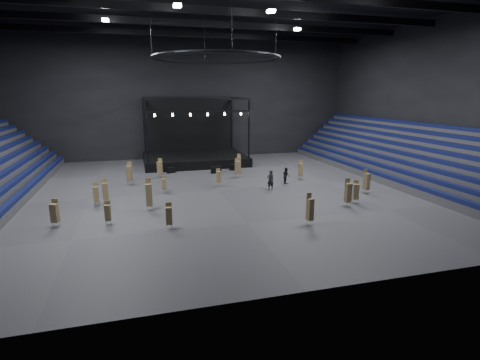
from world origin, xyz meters
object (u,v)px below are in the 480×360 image
object	(u,v)px
chair_stack_10	(55,212)
man_center	(270,180)
chair_stack_6	(301,169)
chair_stack_9	(348,192)
chair_stack_15	(169,215)
chair_stack_14	(356,191)
stage	(194,152)
chair_stack_11	(149,194)
flight_case_left	(171,170)
chair_stack_3	(219,177)
chair_stack_5	(238,167)
chair_stack_2	(164,184)
crew_member	(286,175)
flight_case_mid	(216,170)
chair_stack_12	(160,168)
chair_stack_0	(96,194)
chair_stack_8	(310,209)
chair_stack_13	(367,181)
chair_stack_16	(105,191)
chair_stack_7	(129,173)
chair_stack_4	(239,163)
chair_stack_1	(108,212)

from	to	relation	value
chair_stack_10	man_center	bearing A→B (deg)	33.96
chair_stack_6	chair_stack_9	size ratio (longest dim) A/B	0.89
chair_stack_15	man_center	distance (m)	14.11
chair_stack_14	chair_stack_9	bearing A→B (deg)	-130.37
stage	chair_stack_11	bearing A→B (deg)	-108.32
flight_case_left	chair_stack_11	bearing A→B (deg)	-101.93
chair_stack_6	chair_stack_15	world-z (taller)	chair_stack_6
chair_stack_3	chair_stack_6	distance (m)	9.92
chair_stack_15	man_center	world-z (taller)	man_center
stage	chair_stack_5	size ratio (longest dim) A/B	6.07
chair_stack_2	crew_member	size ratio (longest dim) A/B	0.98
flight_case_mid	man_center	xyz separation A→B (m)	(3.68, -9.63, 0.61)
chair_stack_6	crew_member	size ratio (longest dim) A/B	1.28
chair_stack_10	chair_stack_11	xyz separation A→B (m)	(6.91, 2.28, 0.28)
flight_case_left	chair_stack_3	world-z (taller)	chair_stack_3
chair_stack_3	chair_stack_14	xyz separation A→B (m)	(10.57, -9.54, 0.09)
chair_stack_12	crew_member	size ratio (longest dim) A/B	1.30
chair_stack_12	chair_stack_0	bearing A→B (deg)	-97.09
chair_stack_8	crew_member	bearing A→B (deg)	62.79
chair_stack_8	chair_stack_15	size ratio (longest dim) A/B	1.24
chair_stack_0	chair_stack_13	bearing A→B (deg)	-12.25
flight_case_mid	chair_stack_5	bearing A→B (deg)	-58.26
chair_stack_16	chair_stack_11	bearing A→B (deg)	-46.53
chair_stack_6	chair_stack_9	bearing A→B (deg)	-81.02
chair_stack_14	chair_stack_12	bearing A→B (deg)	157.77
chair_stack_12	chair_stack_16	bearing A→B (deg)	-94.94
stage	chair_stack_12	size ratio (longest dim) A/B	6.12
chair_stack_6	chair_stack_7	bearing A→B (deg)	-175.59
stage	chair_stack_15	distance (m)	26.97
chair_stack_3	flight_case_left	bearing A→B (deg)	109.70
chair_stack_5	chair_stack_16	xyz separation A→B (m)	(-14.26, -7.32, -0.01)
chair_stack_8	chair_stack_9	world-z (taller)	chair_stack_9
stage	crew_member	xyz separation A→B (m)	(7.87, -15.35, -0.57)
chair_stack_4	chair_stack_7	xyz separation A→B (m)	(-13.11, -2.85, 0.09)
chair_stack_13	crew_member	distance (m)	8.61
chair_stack_6	chair_stack_7	world-z (taller)	chair_stack_7
stage	chair_stack_8	world-z (taller)	stage
chair_stack_6	chair_stack_15	bearing A→B (deg)	-130.57
chair_stack_6	chair_stack_15	distance (m)	20.43
chair_stack_4	man_center	size ratio (longest dim) A/B	1.16
chair_stack_1	chair_stack_2	size ratio (longest dim) A/B	1.07
chair_stack_14	chair_stack_15	world-z (taller)	chair_stack_14
flight_case_left	chair_stack_10	world-z (taller)	chair_stack_10
chair_stack_14	chair_stack_8	bearing A→B (deg)	-127.10
chair_stack_6	chair_stack_12	bearing A→B (deg)	173.81
chair_stack_10	crew_member	xyz separation A→B (m)	(21.87, 8.33, -0.27)
stage	chair_stack_15	xyz separation A→B (m)	(-5.87, -26.32, -0.39)
stage	chair_stack_4	bearing A→B (deg)	-63.01
chair_stack_11	chair_stack_1	bearing A→B (deg)	-134.87
chair_stack_2	chair_stack_11	xyz separation A→B (m)	(-1.65, -5.49, 0.49)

